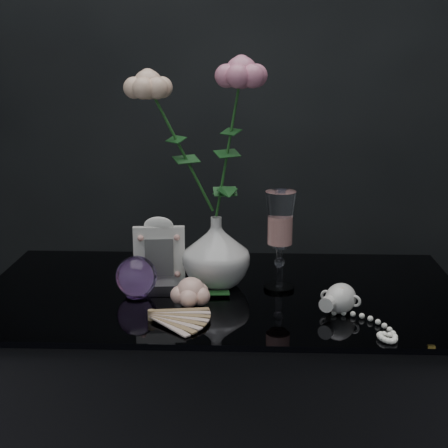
# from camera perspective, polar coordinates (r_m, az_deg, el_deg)

# --- Properties ---
(table) EXTENTS (1.05, 0.58, 0.76)m
(table) POSITION_cam_1_polar(r_m,az_deg,el_deg) (1.68, -0.14, -17.85)
(table) COLOR black
(table) RESTS_ON ground
(vase) EXTENTS (0.20, 0.20, 0.16)m
(vase) POSITION_cam_1_polar(r_m,az_deg,el_deg) (1.52, -0.65, -2.33)
(vase) COLOR silver
(vase) RESTS_ON table
(wine_glass) EXTENTS (0.07, 0.07, 0.22)m
(wine_glass) POSITION_cam_1_polar(r_m,az_deg,el_deg) (1.49, 4.66, -1.44)
(wine_glass) COLOR white
(wine_glass) RESTS_ON table
(picture_frame) EXTENTS (0.13, 0.10, 0.16)m
(picture_frame) POSITION_cam_1_polar(r_m,az_deg,el_deg) (1.53, -5.40, -2.29)
(picture_frame) COLOR white
(picture_frame) RESTS_ON table
(paperweight) EXTENTS (0.10, 0.10, 0.09)m
(paperweight) POSITION_cam_1_polar(r_m,az_deg,el_deg) (1.48, -7.29, -4.35)
(paperweight) COLOR #B284D6
(paperweight) RESTS_ON table
(paper_fan) EXTENTS (0.28, 0.25, 0.02)m
(paper_fan) POSITION_cam_1_polar(r_m,az_deg,el_deg) (1.36, -6.06, -7.45)
(paper_fan) COLOR beige
(paper_fan) RESTS_ON table
(loose_rose) EXTENTS (0.20, 0.22, 0.06)m
(loose_rose) POSITION_cam_1_polar(r_m,az_deg,el_deg) (1.41, -2.77, -5.67)
(loose_rose) COLOR #FFB8A4
(loose_rose) RESTS_ON table
(pearl_jar) EXTENTS (0.29, 0.29, 0.06)m
(pearl_jar) POSITION_cam_1_polar(r_m,az_deg,el_deg) (1.40, 9.67, -6.01)
(pearl_jar) COLOR silver
(pearl_jar) RESTS_ON table
(roses) EXTENTS (0.28, 0.13, 0.40)m
(roses) POSITION_cam_1_polar(r_m,az_deg,el_deg) (1.47, -1.77, 7.84)
(roses) COLOR beige
(roses) RESTS_ON vase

